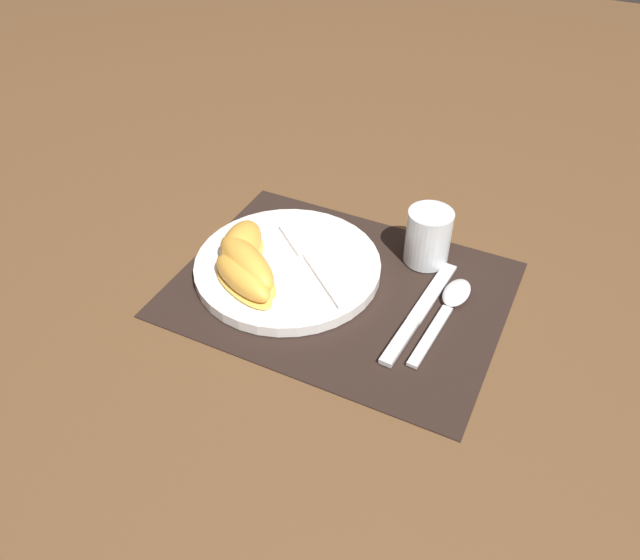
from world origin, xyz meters
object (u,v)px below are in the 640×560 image
(citrus_wedge_3, at_px, (243,279))
(plate, at_px, (287,268))
(citrus_wedge_0, at_px, (241,246))
(fork, at_px, (309,256))
(citrus_wedge_2, at_px, (247,265))
(knife, at_px, (419,313))
(spoon, at_px, (450,304))
(citrus_wedge_1, at_px, (239,254))
(juice_glass, at_px, (428,240))

(citrus_wedge_3, bearing_deg, plate, 69.61)
(plate, relative_size, citrus_wedge_0, 2.34)
(citrus_wedge_0, bearing_deg, fork, 23.39)
(citrus_wedge_2, bearing_deg, knife, 11.27)
(knife, xyz_separation_m, spoon, (0.03, 0.03, 0.00))
(citrus_wedge_3, bearing_deg, knife, 17.51)
(fork, distance_m, citrus_wedge_1, 0.10)
(juice_glass, distance_m, citrus_wedge_2, 0.26)
(fork, xyz_separation_m, citrus_wedge_0, (-0.09, -0.04, 0.02))
(plate, xyz_separation_m, citrus_wedge_2, (-0.03, -0.05, 0.03))
(citrus_wedge_3, bearing_deg, citrus_wedge_1, 127.38)
(juice_glass, height_order, spoon, juice_glass)
(knife, distance_m, spoon, 0.05)
(plate, bearing_deg, citrus_wedge_0, -168.80)
(citrus_wedge_2, bearing_deg, juice_glass, 38.67)
(juice_glass, distance_m, spoon, 0.11)
(fork, xyz_separation_m, citrus_wedge_3, (-0.05, -0.10, 0.01))
(juice_glass, distance_m, citrus_wedge_0, 0.26)
(knife, relative_size, citrus_wedge_0, 1.93)
(citrus_wedge_0, height_order, citrus_wedge_2, citrus_wedge_2)
(knife, distance_m, citrus_wedge_1, 0.26)
(plate, bearing_deg, citrus_wedge_3, -110.39)
(knife, xyz_separation_m, citrus_wedge_2, (-0.23, -0.05, 0.03))
(spoon, relative_size, citrus_wedge_0, 1.61)
(plate, bearing_deg, knife, -0.21)
(citrus_wedge_1, bearing_deg, plate, 26.83)
(citrus_wedge_1, bearing_deg, citrus_wedge_3, -52.62)
(knife, bearing_deg, spoon, 47.27)
(citrus_wedge_2, height_order, citrus_wedge_3, citrus_wedge_2)
(plate, xyz_separation_m, citrus_wedge_3, (-0.03, -0.07, 0.02))
(juice_glass, relative_size, spoon, 0.45)
(spoon, bearing_deg, citrus_wedge_3, -157.67)
(juice_glass, bearing_deg, spoon, -52.67)
(fork, bearing_deg, spoon, 2.43)
(juice_glass, bearing_deg, citrus_wedge_3, -136.13)
(spoon, bearing_deg, juice_glass, 127.33)
(plate, relative_size, citrus_wedge_3, 2.14)
(citrus_wedge_3, bearing_deg, citrus_wedge_0, 122.72)
(citrus_wedge_3, bearing_deg, juice_glass, 43.87)
(citrus_wedge_0, relative_size, citrus_wedge_2, 0.81)
(fork, distance_m, citrus_wedge_3, 0.11)
(juice_glass, height_order, citrus_wedge_2, juice_glass)
(citrus_wedge_0, xyz_separation_m, citrus_wedge_1, (0.01, -0.02, -0.00))
(citrus_wedge_1, distance_m, citrus_wedge_3, 0.05)
(fork, relative_size, citrus_wedge_0, 1.45)
(juice_glass, height_order, citrus_wedge_1, juice_glass)
(juice_glass, height_order, citrus_wedge_0, juice_glass)
(plate, relative_size, spoon, 1.46)
(juice_glass, relative_size, citrus_wedge_3, 0.66)
(knife, bearing_deg, citrus_wedge_0, -177.38)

